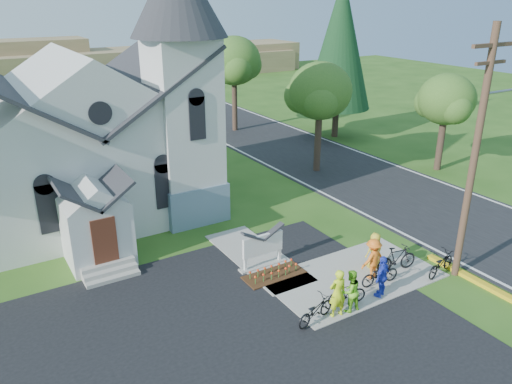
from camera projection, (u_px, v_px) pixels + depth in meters
ground at (332, 294)px, 19.39m from camera, size 120.00×120.00×0.00m
road at (307, 155)px, 36.13m from camera, size 8.00×90.00×0.02m
sidewalk at (353, 277)px, 20.50m from camera, size 7.00×4.00×0.05m
church at (91, 116)px, 24.73m from camera, size 12.35×12.00×13.00m
church_sign at (263, 245)px, 20.97m from camera, size 2.20×0.40×1.70m
flower_bed at (274, 275)px, 20.62m from camera, size 2.60×1.10×0.07m
utility_pole at (477, 149)px, 18.79m from camera, size 3.45×0.28×10.00m
tree_road_near at (320, 91)px, 31.10m from camera, size 4.00×4.00×7.05m
tree_road_mid at (234, 61)px, 40.66m from camera, size 4.40×4.40×7.80m
tree_road_far at (447, 100)px, 31.51m from camera, size 3.60×3.60×6.30m
conifer at (340, 43)px, 38.20m from camera, size 5.20×5.20×12.40m
distant_hills at (77, 66)px, 64.96m from camera, size 61.00×10.00×5.60m
cyclist_0 at (338, 293)px, 17.68m from camera, size 0.73×0.53×1.86m
bike_0 at (315, 310)px, 17.51m from camera, size 1.87×1.01×0.93m
cyclist_1 at (350, 291)px, 18.01m from camera, size 0.81×0.64×1.65m
bike_1 at (347, 293)px, 18.50m from camera, size 1.59×0.80×0.92m
cyclist_2 at (382, 276)px, 18.88m from camera, size 1.08×0.74×1.71m
bike_2 at (380, 274)px, 19.80m from camera, size 1.78×0.78×0.91m
cyclist_3 at (373, 259)px, 20.11m from camera, size 1.16×0.71×1.73m
bike_3 at (397, 259)px, 20.70m from camera, size 1.96×0.83×1.14m
cyclist_4 at (374, 250)px, 20.91m from camera, size 0.81×0.55×1.59m
bike_4 at (441, 263)px, 20.50m from camera, size 1.96×1.02×0.98m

